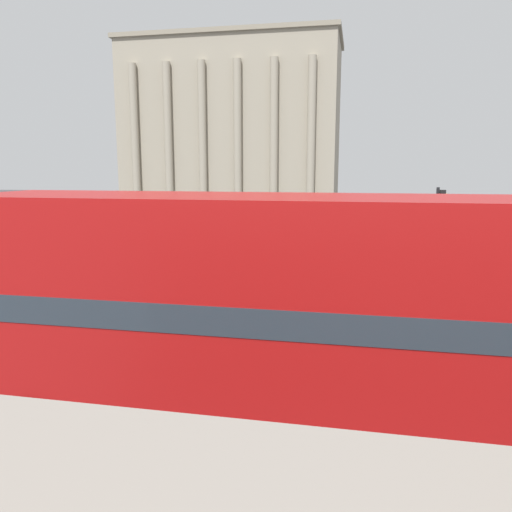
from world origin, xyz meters
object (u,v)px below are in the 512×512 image
object	(u,v)px
traffic_light_near	(387,265)
pedestrian_yellow	(234,243)
pedestrian_red	(151,288)
plaza_building_left	(233,126)
pedestrian_grey	(260,317)
double_decker_bus	(285,313)
traffic_light_mid	(438,225)

from	to	relation	value
traffic_light_near	pedestrian_yellow	bearing A→B (deg)	120.99
pedestrian_yellow	pedestrian_red	size ratio (longest dim) A/B	1.02
traffic_light_near	plaza_building_left	bearing A→B (deg)	108.47
plaza_building_left	pedestrian_grey	bearing A→B (deg)	-75.22
pedestrian_grey	pedestrian_yellow	distance (m)	12.81
double_decker_bus	pedestrian_red	xyz separation A→B (m)	(-5.30, 6.64, -1.42)
traffic_light_near	traffic_light_mid	xyz separation A→B (m)	(2.27, 7.19, 0.31)
traffic_light_near	pedestrian_red	world-z (taller)	traffic_light_near
pedestrian_grey	double_decker_bus	bearing A→B (deg)	-129.20
traffic_light_mid	pedestrian_yellow	size ratio (longest dim) A/B	2.27
plaza_building_left	pedestrian_red	distance (m)	48.41
traffic_light_mid	pedestrian_red	xyz separation A→B (m)	(-9.51, -5.58, -1.64)
plaza_building_left	traffic_light_mid	size ratio (longest dim) A/B	6.32
double_decker_bus	traffic_light_mid	bearing A→B (deg)	78.43
double_decker_bus	plaza_building_left	size ratio (longest dim) A/B	0.42
pedestrian_yellow	pedestrian_red	distance (m)	10.03
plaza_building_left	pedestrian_yellow	bearing A→B (deg)	-75.98
double_decker_bus	pedestrian_yellow	xyz separation A→B (m)	(-5.04, 16.66, -1.40)
traffic_light_near	traffic_light_mid	size ratio (longest dim) A/B	0.88
double_decker_bus	pedestrian_yellow	distance (m)	17.46
double_decker_bus	traffic_light_mid	size ratio (longest dim) A/B	2.65
plaza_building_left	traffic_light_mid	xyz separation A→B (m)	(18.42, -41.15, -7.32)
double_decker_bus	pedestrian_red	bearing A→B (deg)	136.05
plaza_building_left	pedestrian_grey	size ratio (longest dim) A/B	15.41
pedestrian_red	pedestrian_grey	bearing A→B (deg)	-71.51
traffic_light_near	pedestrian_red	xyz separation A→B (m)	(-7.24, 1.60, -1.33)
traffic_light_near	pedestrian_grey	bearing A→B (deg)	-169.02
traffic_light_mid	pedestrian_grey	world-z (taller)	traffic_light_mid
pedestrian_red	plaza_building_left	bearing A→B (deg)	58.33
double_decker_bus	traffic_light_mid	world-z (taller)	double_decker_bus
traffic_light_mid	pedestrian_grey	size ratio (longest dim) A/B	2.44
plaza_building_left	pedestrian_grey	distance (m)	51.43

